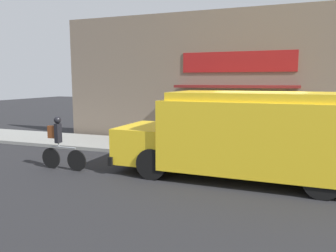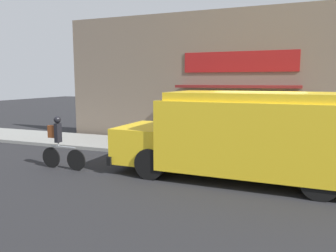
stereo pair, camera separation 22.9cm
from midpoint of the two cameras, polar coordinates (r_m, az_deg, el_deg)
ground_plane at (r=10.43m, az=14.80°, el=-6.59°), size 70.00×70.00×0.00m
sidewalk at (r=11.65m, az=15.38°, el=-4.78°), size 28.00×2.54×0.13m
storefront at (r=12.97m, az=16.21°, el=7.95°), size 17.41×1.09×5.29m
school_bus at (r=8.74m, az=13.23°, el=-1.37°), size 6.58×2.82×2.27m
cyclist at (r=10.00m, az=-18.99°, el=-2.85°), size 1.50×0.21×1.55m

